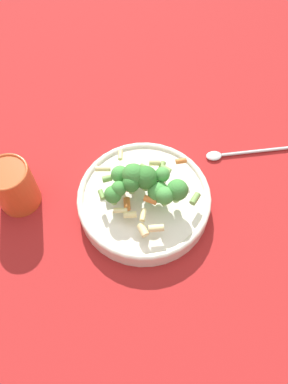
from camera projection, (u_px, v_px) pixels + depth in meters
The scene contains 5 objects.
ground_plane at pixel (144, 205), 0.80m from camera, with size 3.00×3.00×0.00m, color maroon.
bowl at pixel (144, 200), 0.78m from camera, with size 0.27×0.27×0.04m.
pasta_salad at pixel (144, 183), 0.72m from camera, with size 0.19×0.21×0.08m.
cup at pixel (13, 186), 0.75m from camera, with size 0.09×0.09×0.11m.
spoon at pixel (233, 154), 0.86m from camera, with size 0.13×0.17×0.01m.
Camera 1 is at (0.34, 0.17, 0.70)m, focal length 35.00 mm.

